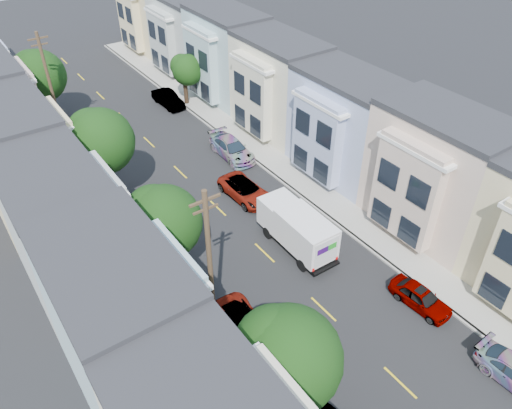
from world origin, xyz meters
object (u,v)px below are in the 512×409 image
Objects in this scene: utility_pole_near at (210,271)px; parked_right_c at (232,149)px; tree_b at (287,360)px; parked_left_d at (164,233)px; tree_e at (38,76)px; utility_pole_far at (52,91)px; tree_d at (100,142)px; tree_c at (163,223)px; parked_right_d at (168,99)px; lead_sedan at (245,190)px; tree_far_r at (187,70)px; parked_right_b at (421,298)px; fedex_truck at (297,228)px; parked_left_c at (245,328)px.

utility_pole_near reaches higher than parked_right_c.
parked_left_d is at bearing 84.78° from tree_b.
utility_pole_near is 2.56× the size of parked_left_d.
utility_pole_far is at bearing -89.97° from tree_e.
tree_d is 12.18m from parked_right_c.
parked_right_d is (11.20, 22.18, -3.86)m from tree_c.
lead_sedan is (8.75, -20.03, -4.39)m from tree_e.
lead_sedan is at bearing 27.23° from tree_c.
tree_far_r is at bearing 68.29° from tree_b.
parked_right_b is 0.80× the size of parked_right_c.
tree_c is at bearing -90.00° from tree_e.
fedex_truck is (8.43, -11.62, -3.86)m from tree_d.
tree_b reaches higher than parked_right_c.
parked_right_c reaches higher than parked_left_c.
tree_b is at bearing -90.02° from utility_pole_near.
parked_right_c reaches higher than parked_right_d.
utility_pole_far is 27.37m from parked_left_c.
tree_c is at bearing 132.87° from parked_right_b.
fedex_truck is (8.43, 9.54, -3.37)m from tree_b.
parked_right_b is at bearing -83.14° from lead_sedan.
utility_pole_near reaches higher than parked_left_c.
lead_sedan is (8.75, -16.03, -4.47)m from utility_pole_far.
parked_left_c is 19.29m from parked_right_c.
parked_right_c is (11.20, -14.35, -4.30)m from tree_e.
tree_far_r is 1.05× the size of lead_sedan.
parked_left_d is at bearing -76.41° from tree_d.
fedex_truck is at bearing 21.34° from utility_pole_near.
parked_left_d is at bearing 91.14° from parked_left_c.
utility_pole_near reaches higher than tree_b.
tree_c is at bearing -135.71° from parked_right_c.
tree_d is at bearing 115.35° from parked_right_b.
parked_right_d is at bearing 8.39° from utility_pole_far.
tree_e is at bearing 103.76° from parked_right_b.
utility_pole_far is at bearing 139.29° from parked_right_c.
utility_pole_near is 1.00× the size of utility_pole_far.
parked_left_d is 11.78m from parked_right_c.
tree_b is 0.94× the size of tree_d.
tree_c is 10.59m from lead_sedan.
tree_far_r is (13.20, -3.10, -1.51)m from tree_e.
tree_d is 1.53× the size of tree_far_r.
tree_e is at bearing 108.57° from fedex_truck.
tree_far_r is at bearing 82.45° from parked_right_b.
tree_c is at bearing 103.42° from parked_left_c.
utility_pole_far is (0.00, 11.09, -0.34)m from tree_d.
utility_pole_far reaches higher than parked_right_d.
parked_right_b is (11.20, -31.03, -4.49)m from utility_pole_far.
parked_right_b is (9.80, -14.14, 0.03)m from parked_left_d.
parked_right_d is at bearing 159.36° from tree_far_r.
utility_pole_far reaches higher than tree_c.
utility_pole_far is (0.00, 26.00, 0.00)m from utility_pole_near.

